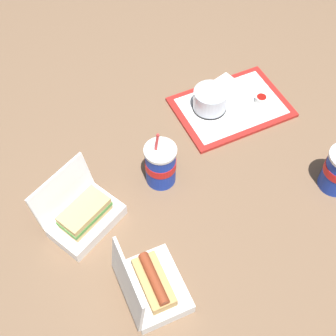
{
  "coord_description": "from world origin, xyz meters",
  "views": [
    {
      "loc": [
        0.38,
        0.7,
        1.17
      ],
      "look_at": [
        -0.0,
        -0.01,
        0.05
      ],
      "focal_mm": 50.0,
      "sensor_mm": 36.0,
      "label": 1
    }
  ],
  "objects": [
    {
      "name": "soda_cup_corner",
      "position": [
        0.02,
        -0.02,
        0.07
      ],
      "size": [
        0.09,
        0.09,
        0.2
      ],
      "color": "#1938B7",
      "rests_on": "ground_plane"
    },
    {
      "name": "food_tray",
      "position": [
        -0.32,
        -0.17,
        0.01
      ],
      "size": [
        0.38,
        0.28,
        0.01
      ],
      "color": "red",
      "rests_on": "ground_plane"
    },
    {
      "name": "clamshell_hotdog_front",
      "position": [
        0.21,
        0.28,
        0.04
      ],
      "size": [
        0.16,
        0.2,
        0.18
      ],
      "color": "white",
      "rests_on": "ground_plane"
    },
    {
      "name": "napkin_stack",
      "position": [
        -0.36,
        -0.25,
        0.02
      ],
      "size": [
        0.12,
        0.12,
        0.0
      ],
      "primitive_type": "cube",
      "rotation": [
        0.0,
        0.0,
        0.23
      ],
      "color": "white",
      "rests_on": "food_tray"
    },
    {
      "name": "ground_plane",
      "position": [
        0.0,
        0.0,
        0.0
      ],
      "size": [
        3.2,
        3.2,
        0.0
      ],
      "primitive_type": "plane",
      "color": "brown"
    },
    {
      "name": "plastic_fork",
      "position": [
        -0.36,
        -0.12,
        0.02
      ],
      "size": [
        0.1,
        0.06,
        0.0
      ],
      "primitive_type": "cube",
      "rotation": [
        0.0,
        0.0,
        -0.52
      ],
      "color": "white",
      "rests_on": "food_tray"
    },
    {
      "name": "cake_container",
      "position": [
        -0.25,
        -0.19,
        0.05
      ],
      "size": [
        0.11,
        0.11,
        0.07
      ],
      "color": "black",
      "rests_on": "food_tray"
    },
    {
      "name": "ketchup_cup",
      "position": [
        -0.42,
        -0.13,
        0.03
      ],
      "size": [
        0.04,
        0.04,
        0.02
      ],
      "color": "white",
      "rests_on": "food_tray"
    },
    {
      "name": "clamshell_sandwich_left",
      "position": [
        0.28,
        0.01,
        0.04
      ],
      "size": [
        0.25,
        0.23,
        0.16
      ],
      "color": "white",
      "rests_on": "ground_plane"
    }
  ]
}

